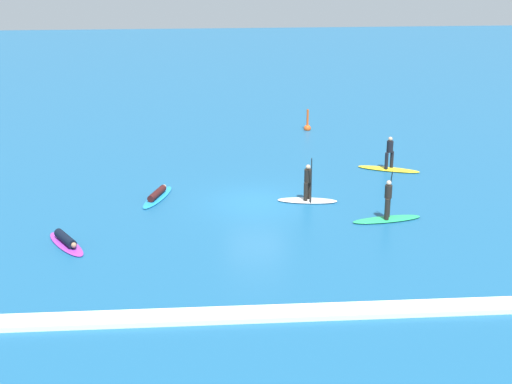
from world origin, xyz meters
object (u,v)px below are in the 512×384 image
surfer_on_purple_board (66,241)px  surfer_on_blue_board (157,195)px  surfer_on_white_board (308,193)px  marker_buoy (307,127)px  surfer_on_green_board (387,212)px  surfer_on_yellow_board (389,163)px

surfer_on_purple_board → surfer_on_blue_board: size_ratio=0.90×
surfer_on_blue_board → surfer_on_white_board: bearing=-79.3°
surfer_on_purple_board → marker_buoy: bearing=114.3°
surfer_on_purple_board → surfer_on_green_board: (13.10, 1.66, 0.22)m
surfer_on_purple_board → surfer_on_yellow_board: 17.11m
surfer_on_yellow_board → surfer_on_blue_board: bearing=-140.8°
surfer_on_purple_board → marker_buoy: marker_buoy is taller
surfer_on_purple_board → surfer_on_blue_board: surfer_on_purple_board is taller
surfer_on_yellow_board → marker_buoy: size_ratio=2.29×
surfer_on_purple_board → surfer_on_blue_board: (3.31, 5.16, -0.02)m
surfer_on_green_board → surfer_on_blue_board: size_ratio=0.98×
surfer_on_yellow_board → surfer_on_purple_board: bearing=-127.2°
surfer_on_green_board → surfer_on_white_board: surfer_on_white_board is taller
surfer_on_purple_board → surfer_on_yellow_board: bearing=89.4°
surfer_on_blue_board → marker_buoy: 14.34m
surfer_on_purple_board → surfer_on_yellow_board: size_ratio=0.91×
surfer_on_white_board → surfer_on_yellow_board: (4.75, 4.33, -0.03)m
surfer_on_blue_board → marker_buoy: marker_buoy is taller
surfer_on_white_board → surfer_on_green_board: bearing=-31.5°
surfer_on_green_board → surfer_on_yellow_board: surfer_on_green_board is taller
surfer_on_green_board → surfer_on_yellow_board: (1.73, 6.88, 0.01)m
surfer_on_purple_board → surfer_on_yellow_board: (14.83, 8.54, 0.23)m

